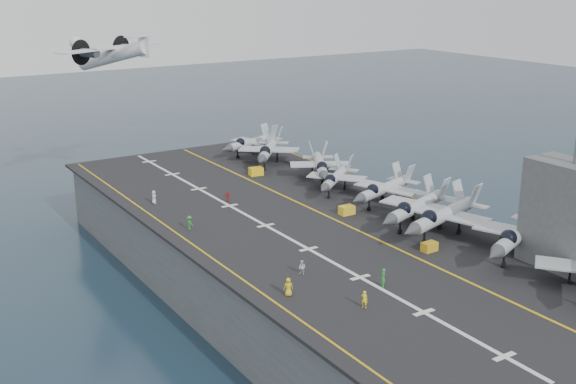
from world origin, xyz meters
TOP-DOWN VIEW (x-y plane):
  - ground at (0.00, 0.00)m, footprint 500.00×500.00m
  - hull at (0.00, 0.00)m, footprint 36.00×90.00m
  - flight_deck at (0.00, 0.00)m, footprint 38.00×92.00m
  - foul_line at (3.00, 0.00)m, footprint 0.35×90.00m
  - landing_centerline at (-6.00, 0.00)m, footprint 0.50×90.00m
  - deck_edge_port at (-17.00, 0.00)m, footprint 0.25×90.00m
  - deck_edge_stbd at (18.50, 0.00)m, footprint 0.25×90.00m
  - island_superstructure at (15.00, -30.00)m, footprint 5.00×10.00m
  - fighter_jet_1 at (13.41, -24.65)m, footprint 18.88×15.89m
  - fighter_jet_2 at (10.95, -14.98)m, footprint 18.62×15.02m
  - fighter_jet_3 at (10.76, -10.24)m, footprint 17.92×14.87m
  - fighter_jet_4 at (13.01, -1.07)m, footprint 16.41×13.45m
  - fighter_jet_5 at (10.85, 7.77)m, footprint 15.85×15.17m
  - fighter_jet_6 at (12.82, 14.59)m, footprint 15.57×17.27m
  - fighter_jet_7 at (10.77, 27.29)m, footprint 17.89×18.53m
  - fighter_jet_8 at (11.92, 35.06)m, footprint 15.99×13.13m
  - tow_cart_a at (5.71, -18.18)m, footprint 1.89×1.27m
  - tow_cart_b at (5.72, -1.94)m, footprint 2.05×1.34m
  - tow_cart_c at (5.35, 22.15)m, footprint 2.34×1.68m
  - crew_0 at (-15.00, -19.71)m, footprint 1.35×1.13m
  - crew_1 at (-10.23, -26.06)m, footprint 1.16×1.29m
  - crew_2 at (-10.82, -15.92)m, footprint 0.94×1.14m
  - crew_3 at (-14.99, 3.94)m, footprint 0.96×1.24m
  - crew_4 at (-5.39, 11.67)m, footprint 1.13×1.15m
  - crew_5 at (-14.60, 16.73)m, footprint 0.84×1.20m
  - crew_6 at (-5.50, -23.18)m, footprint 1.20×1.42m
  - transport_plane at (-7.52, 50.67)m, footprint 29.54×26.15m

SIDE VIEW (x-z plane):
  - ground at x=0.00m, z-range 0.00..0.00m
  - hull at x=0.00m, z-range 0.00..10.00m
  - flight_deck at x=0.00m, z-range 10.00..10.40m
  - foul_line at x=3.00m, z-range 10.41..10.43m
  - landing_centerline at x=-6.00m, z-range 10.41..10.43m
  - deck_edge_port at x=-17.00m, z-range 10.41..10.43m
  - deck_edge_stbd at x=18.50m, z-range 10.41..10.43m
  - tow_cart_a at x=5.71m, z-range 10.40..11.51m
  - tow_cart_b at x=5.72m, z-range 10.40..11.62m
  - tow_cart_c at x=5.35m, z-range 10.40..11.71m
  - crew_4 at x=-5.39m, z-range 10.40..12.01m
  - crew_2 at x=-10.82m, z-range 10.40..12.03m
  - crew_1 at x=-10.23m, z-range 10.40..12.20m
  - crew_3 at x=-14.99m, z-range 10.40..12.24m
  - crew_5 at x=-14.60m, z-range 10.40..12.32m
  - crew_0 at x=-15.00m, z-range 10.40..12.33m
  - crew_6 at x=-5.50m, z-range 10.40..12.42m
  - fighter_jet_5 at x=10.85m, z-range 10.40..15.00m
  - fighter_jet_8 at x=11.92m, z-range 10.40..15.18m
  - fighter_jet_4 at x=13.01m, z-range 10.40..15.31m
  - fighter_jet_6 at x=12.82m, z-range 10.40..15.40m
  - fighter_jet_3 at x=10.76m, z-range 10.40..15.73m
  - fighter_jet_7 at x=10.77m, z-range 10.40..15.79m
  - fighter_jet_1 at x=13.41m, z-range 10.40..15.98m
  - fighter_jet_2 at x=10.95m, z-range 10.40..16.02m
  - island_superstructure at x=15.00m, z-range 10.40..25.40m
  - transport_plane at x=-7.52m, z-range 24.99..30.80m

